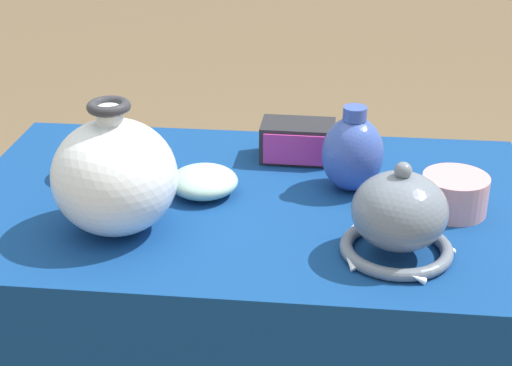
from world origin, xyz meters
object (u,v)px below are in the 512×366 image
vase_dome_bell (399,218)px  cup_wide_terracotta (94,159)px  vase_tall_bulbous (115,176)px  jar_round_cobalt (353,153)px  mosaic_tile_box (298,141)px  bowl_shallow_celadon (204,181)px  pot_squat_rose (454,194)px

vase_dome_bell → cup_wide_terracotta: bearing=157.2°
vase_tall_bulbous → jar_round_cobalt: bearing=27.0°
mosaic_tile_box → cup_wide_terracotta: bearing=-161.2°
vase_dome_bell → bowl_shallow_celadon: size_ratio=1.51×
pot_squat_rose → jar_round_cobalt: (-0.19, 0.08, 0.04)m
vase_tall_bulbous → mosaic_tile_box: 0.46m
vase_dome_bell → pot_squat_rose: size_ratio=1.64×
mosaic_tile_box → pot_squat_rose: (0.30, -0.21, -0.00)m
mosaic_tile_box → pot_squat_rose: size_ratio=1.28×
pot_squat_rose → bowl_shallow_celadon: pot_squat_rose is taller
pot_squat_rose → jar_round_cobalt: size_ratio=0.72×
cup_wide_terracotta → jar_round_cobalt: jar_round_cobalt is taller
cup_wide_terracotta → bowl_shallow_celadon: 0.24m
mosaic_tile_box → cup_wide_terracotta: mosaic_tile_box is taller
vase_dome_bell → cup_wide_terracotta: size_ratio=1.84×
cup_wide_terracotta → jar_round_cobalt: 0.52m
vase_tall_bulbous → bowl_shallow_celadon: (0.13, 0.16, -0.08)m
mosaic_tile_box → bowl_shallow_celadon: (-0.17, -0.19, -0.01)m
mosaic_tile_box → cup_wide_terracotta: size_ratio=1.43×
bowl_shallow_celadon → jar_round_cobalt: bearing=10.9°
mosaic_tile_box → vase_tall_bulbous: bearing=-129.8°
vase_dome_bell → bowl_shallow_celadon: 0.41m
vase_tall_bulbous → pot_squat_rose: bearing=12.4°
pot_squat_rose → vase_tall_bulbous: bearing=-167.6°
mosaic_tile_box → pot_squat_rose: 0.37m
vase_tall_bulbous → cup_wide_terracotta: size_ratio=2.20×
cup_wide_terracotta → jar_round_cobalt: (0.52, -0.00, 0.04)m
jar_round_cobalt → pot_squat_rose: bearing=-22.5°
cup_wide_terracotta → bowl_shallow_celadon: (0.24, -0.06, -0.01)m
mosaic_tile_box → cup_wide_terracotta: (-0.41, -0.13, -0.00)m
jar_round_cobalt → vase_tall_bulbous: bearing=-153.0°
vase_tall_bulbous → pot_squat_rose: size_ratio=1.97×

